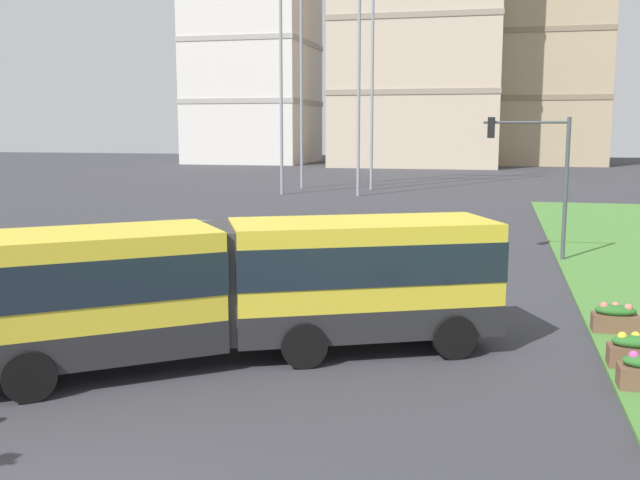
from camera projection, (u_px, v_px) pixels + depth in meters
name	position (u px, v px, depth m)	size (l,w,h in m)	color
articulated_bus	(243.00, 286.00, 16.26)	(11.32, 8.14, 3.00)	yellow
car_white_van	(184.00, 244.00, 27.90)	(4.45, 2.13, 1.58)	silver
flower_planter_3	(635.00, 351.00, 15.60)	(1.10, 0.56, 0.74)	brown
flower_planter_4	(615.00, 318.00, 18.27)	(1.10, 0.56, 0.74)	brown
traffic_light_far_right	(538.00, 162.00, 28.12)	(3.24, 0.28, 5.52)	#474C51
apartment_tower_west	(253.00, 17.00, 107.39)	(16.91, 17.72, 42.33)	silver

